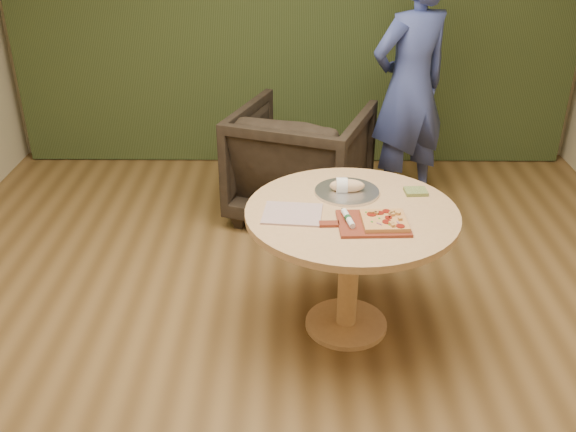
% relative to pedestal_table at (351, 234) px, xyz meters
% --- Properties ---
extents(room_shell, '(5.04, 6.04, 2.84)m').
position_rel_pedestal_table_xyz_m(room_shell, '(-0.31, -0.38, 0.79)').
color(room_shell, brown).
rests_on(room_shell, ground).
extents(curtain, '(4.80, 0.14, 2.78)m').
position_rel_pedestal_table_xyz_m(curtain, '(-0.31, 2.52, 0.79)').
color(curtain, '#283418').
rests_on(curtain, ground).
extents(pedestal_table, '(1.12, 1.12, 0.75)m').
position_rel_pedestal_table_xyz_m(pedestal_table, '(0.00, 0.00, 0.00)').
color(pedestal_table, tan).
rests_on(pedestal_table, ground).
extents(pizza_paddle, '(0.45, 0.29, 0.01)m').
position_rel_pedestal_table_xyz_m(pizza_paddle, '(0.08, -0.16, 0.15)').
color(pizza_paddle, maroon).
rests_on(pizza_paddle, pedestal_table).
extents(flatbread_pizza, '(0.23, 0.23, 0.04)m').
position_rel_pedestal_table_xyz_m(flatbread_pizza, '(0.15, -0.16, 0.17)').
color(flatbread_pizza, '#DE9F56').
rests_on(flatbread_pizza, pizza_paddle).
extents(cutlery_roll, '(0.06, 0.20, 0.03)m').
position_rel_pedestal_table_xyz_m(cutlery_roll, '(-0.03, -0.15, 0.17)').
color(cutlery_roll, white).
rests_on(cutlery_roll, pizza_paddle).
extents(newspaper, '(0.32, 0.28, 0.01)m').
position_rel_pedestal_table_xyz_m(newspaper, '(-0.31, -0.05, 0.15)').
color(newspaper, silver).
rests_on(newspaper, pedestal_table).
extents(serving_tray, '(0.36, 0.36, 0.02)m').
position_rel_pedestal_table_xyz_m(serving_tray, '(-0.01, 0.21, 0.15)').
color(serving_tray, silver).
rests_on(serving_tray, pedestal_table).
extents(bread_roll, '(0.19, 0.09, 0.09)m').
position_rel_pedestal_table_xyz_m(bread_roll, '(-0.02, 0.21, 0.18)').
color(bread_roll, '#E7BD8D').
rests_on(bread_roll, serving_tray).
extents(green_packet, '(0.13, 0.11, 0.02)m').
position_rel_pedestal_table_xyz_m(green_packet, '(0.37, 0.21, 0.15)').
color(green_packet, '#55672E').
rests_on(green_packet, pedestal_table).
extents(armchair, '(1.14, 1.11, 0.94)m').
position_rel_pedestal_table_xyz_m(armchair, '(-0.25, 1.42, -0.14)').
color(armchair, black).
rests_on(armchair, ground).
extents(person_standing, '(0.81, 0.72, 1.85)m').
position_rel_pedestal_table_xyz_m(person_standing, '(0.55, 1.64, 0.32)').
color(person_standing, '#374489').
rests_on(person_standing, ground).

